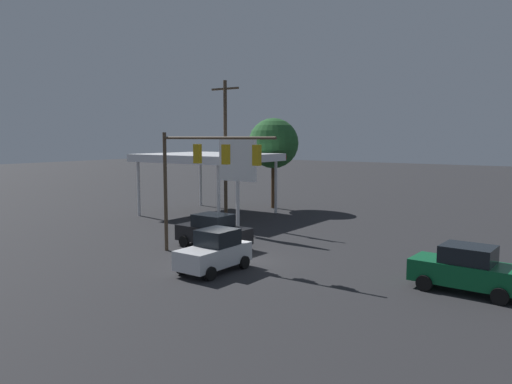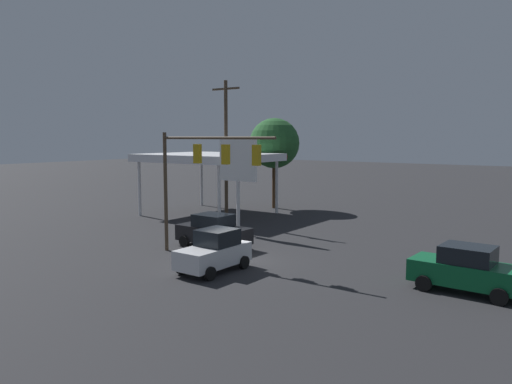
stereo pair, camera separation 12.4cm
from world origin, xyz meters
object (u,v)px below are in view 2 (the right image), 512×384
at_px(traffic_signal_assembly, 203,165).
at_px(sedan_far, 467,269).
at_px(utility_pole, 226,149).
at_px(hatchback_crossing, 214,251).
at_px(sedan_waiting, 213,231).
at_px(street_tree, 274,143).
at_px(price_sign, 238,164).

xyz_separation_m(traffic_signal_assembly, sedan_far, (-12.72, -1.63, -3.93)).
relative_size(traffic_signal_assembly, utility_pole, 0.71).
xyz_separation_m(hatchback_crossing, sedan_far, (-10.50, -3.44, 0.00)).
bearing_deg(sedan_waiting, sedan_far, 179.28).
bearing_deg(traffic_signal_assembly, sedan_far, -172.68).
xyz_separation_m(traffic_signal_assembly, street_tree, (7.03, -17.48, 0.86)).
height_order(traffic_signal_assembly, utility_pole, utility_pole).
distance_m(price_sign, hatchback_crossing, 9.90).
xyz_separation_m(sedan_far, street_tree, (19.75, -15.84, 4.80)).
relative_size(traffic_signal_assembly, hatchback_crossing, 1.92).
height_order(price_sign, street_tree, street_tree).
relative_size(hatchback_crossing, sedan_waiting, 0.86).
bearing_deg(traffic_signal_assembly, hatchback_crossing, 140.84).
height_order(price_sign, hatchback_crossing, price_sign).
bearing_deg(sedan_waiting, traffic_signal_assembly, 118.90).
distance_m(utility_pole, street_tree, 8.59).
xyz_separation_m(traffic_signal_assembly, sedan_waiting, (1.09, -2.05, -3.93)).
relative_size(traffic_signal_assembly, street_tree, 0.92).
relative_size(sedan_far, street_tree, 0.56).
bearing_deg(street_tree, hatchback_crossing, 115.63).
bearing_deg(sedan_far, utility_pole, -19.40).
bearing_deg(utility_pole, hatchback_crossing, 126.21).
bearing_deg(utility_pole, street_tree, -80.99).
bearing_deg(price_sign, traffic_signal_assembly, 111.54).
bearing_deg(utility_pole, traffic_signal_assembly, 122.31).
bearing_deg(hatchback_crossing, utility_pole, -142.96).
distance_m(utility_pole, hatchback_crossing, 14.13).
bearing_deg(sedan_far, price_sign, -14.23).
height_order(traffic_signal_assembly, price_sign, traffic_signal_assembly).
relative_size(price_sign, street_tree, 0.77).
relative_size(price_sign, sedan_waiting, 1.39).
height_order(utility_pole, hatchback_crossing, utility_pole).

